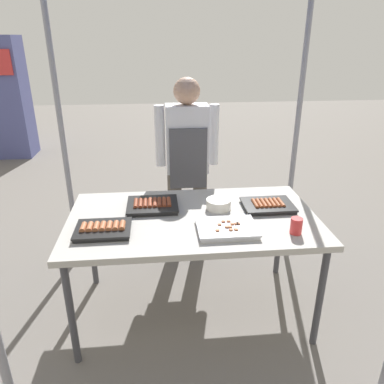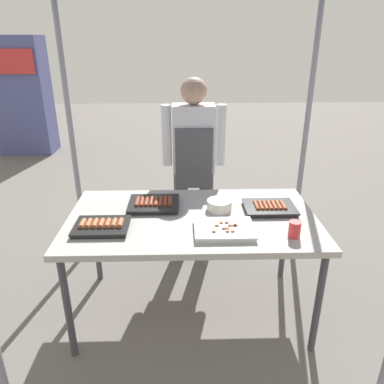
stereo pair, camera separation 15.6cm
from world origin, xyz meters
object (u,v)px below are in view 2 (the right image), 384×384
at_px(neighbor_stall_left, 22,96).
at_px(tray_meat_skewers, 224,229).
at_px(stall_table, 192,224).
at_px(tray_pork_links, 102,226).
at_px(condiment_bowl, 219,205).
at_px(tray_grilled_sausages, 154,204).
at_px(drink_cup_near_edge, 295,229).
at_px(vendor_woman, 194,156).
at_px(tray_spring_rolls, 270,207).

bearing_deg(neighbor_stall_left, tray_meat_skewers, -56.39).
height_order(stall_table, tray_pork_links, tray_pork_links).
bearing_deg(tray_pork_links, condiment_bowl, 19.37).
bearing_deg(tray_pork_links, stall_table, 15.91).
relative_size(tray_grilled_sausages, neighbor_stall_left, 0.18).
distance_m(tray_meat_skewers, tray_pork_links, 0.73).
bearing_deg(condiment_bowl, tray_grilled_sausages, 172.66).
distance_m(tray_grilled_sausages, drink_cup_near_edge, 0.95).
bearing_deg(tray_meat_skewers, tray_grilled_sausages, 140.19).
bearing_deg(tray_meat_skewers, neighbor_stall_left, 123.61).
height_order(tray_grilled_sausages, drink_cup_near_edge, drink_cup_near_edge).
relative_size(drink_cup_near_edge, vendor_woman, 0.06).
xyz_separation_m(stall_table, tray_meat_skewers, (0.18, -0.21, 0.07)).
relative_size(stall_table, tray_spring_rolls, 4.77).
distance_m(tray_meat_skewers, vendor_woman, 1.03).
bearing_deg(tray_grilled_sausages, condiment_bowl, -7.34).
xyz_separation_m(tray_pork_links, tray_spring_rolls, (1.07, 0.24, -0.00)).
bearing_deg(tray_spring_rolls, condiment_bowl, 176.31).
xyz_separation_m(tray_meat_skewers, drink_cup_near_edge, (0.40, -0.07, 0.03)).
xyz_separation_m(tray_meat_skewers, condiment_bowl, (0.00, 0.31, 0.02)).
bearing_deg(tray_pork_links, tray_meat_skewers, -4.19).
distance_m(stall_table, condiment_bowl, 0.23).
distance_m(tray_spring_rolls, neighbor_stall_left, 5.10).
bearing_deg(neighbor_stall_left, tray_spring_rolls, -51.44).
distance_m(tray_meat_skewers, condiment_bowl, 0.31).
bearing_deg(vendor_woman, tray_meat_skewers, 98.42).
bearing_deg(vendor_woman, neighbor_stall_left, -50.47).
height_order(tray_meat_skewers, condiment_bowl, condiment_bowl).
relative_size(tray_grilled_sausages, tray_meat_skewers, 0.96).
bearing_deg(vendor_woman, condiment_bowl, 102.10).
height_order(stall_table, condiment_bowl, condiment_bowl).
xyz_separation_m(tray_pork_links, drink_cup_near_edge, (1.13, -0.12, 0.03)).
xyz_separation_m(tray_pork_links, vendor_woman, (0.58, 0.96, 0.13)).
distance_m(tray_spring_rolls, drink_cup_near_edge, 0.37).
distance_m(stall_table, vendor_woman, 0.83).
distance_m(tray_pork_links, neighbor_stall_left, 4.72).
relative_size(tray_pork_links, vendor_woman, 0.21).
bearing_deg(tray_grilled_sausages, tray_pork_links, -132.73).
xyz_separation_m(stall_table, tray_grilled_sausages, (-0.26, 0.16, 0.07)).
bearing_deg(tray_grilled_sausages, vendor_woman, 65.62).
xyz_separation_m(tray_spring_rolls, drink_cup_near_edge, (0.06, -0.36, 0.03)).
distance_m(tray_meat_skewers, neighbor_stall_left, 5.13).
relative_size(stall_table, tray_grilled_sausages, 4.70).
bearing_deg(tray_meat_skewers, condiment_bowl, 89.92).
bearing_deg(neighbor_stall_left, tray_grilled_sausages, -58.45).
height_order(tray_pork_links, tray_spring_rolls, tray_pork_links).
height_order(tray_pork_links, drink_cup_near_edge, drink_cup_near_edge).
xyz_separation_m(tray_grilled_sausages, tray_meat_skewers, (0.44, -0.37, -0.00)).
xyz_separation_m(tray_meat_skewers, vendor_woman, (-0.15, 1.01, 0.14)).
xyz_separation_m(tray_grilled_sausages, drink_cup_near_edge, (0.84, -0.44, 0.03)).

